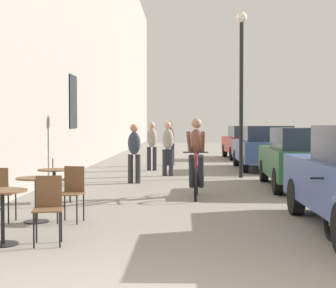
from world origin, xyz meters
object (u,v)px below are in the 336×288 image
at_px(cafe_table_mid, 36,190).
at_px(cafe_chair_mid_toward_street, 72,190).
at_px(pedestrian_mid, 168,145).
at_px(pedestrian_furthest, 170,140).
at_px(cafe_table_far, 54,180).
at_px(cafe_chair_far_toward_street, 58,177).
at_px(pedestrian_far, 152,143).
at_px(pedestrian_near, 134,150).
at_px(cafe_chair_mid_toward_wall, 0,191).
at_px(cafe_table_near, 2,205).
at_px(cyclist_on_bicycle, 196,160).
at_px(parked_car_second, 303,157).
at_px(cafe_chair_near_toward_street, 48,205).
at_px(parked_car_fourth, 246,142).
at_px(street_lamp, 241,73).
at_px(parked_car_third, 264,147).

distance_m(cafe_table_mid, cafe_chair_mid_toward_street, 0.57).
bearing_deg(pedestrian_mid, pedestrian_furthest, 90.55).
bearing_deg(cafe_table_far, cafe_table_mid, -86.50).
bearing_deg(cafe_chair_mid_toward_street, cafe_chair_far_toward_street, 108.80).
relative_size(cafe_chair_mid_toward_street, pedestrian_far, 0.53).
height_order(pedestrian_near, pedestrian_furthest, pedestrian_furthest).
bearing_deg(cafe_chair_mid_toward_wall, cafe_chair_mid_toward_street, 7.68).
xyz_separation_m(cafe_table_near, cyclist_on_bicycle, (2.63, 4.80, 0.29)).
height_order(cafe_table_far, pedestrian_far, pedestrian_far).
bearing_deg(cafe_table_far, parked_car_second, 30.24).
relative_size(cafe_chair_mid_toward_street, cyclist_on_bicycle, 0.51).
relative_size(cafe_table_far, parked_car_second, 0.17).
relative_size(cafe_chair_mid_toward_wall, cafe_table_far, 1.24).
relative_size(cafe_chair_near_toward_street, cyclist_on_bicycle, 0.51).
relative_size(cafe_chair_near_toward_street, cafe_chair_mid_toward_street, 1.00).
height_order(cafe_chair_near_toward_street, cafe_table_far, cafe_chair_near_toward_street).
bearing_deg(parked_car_fourth, parked_car_second, -89.73).
relative_size(cafe_chair_near_toward_street, parked_car_second, 0.21).
bearing_deg(parked_car_second, pedestrian_furthest, 114.71).
bearing_deg(street_lamp, pedestrian_near, -151.14).
height_order(pedestrian_far, parked_car_fourth, pedestrian_far).
relative_size(pedestrian_far, pedestrian_furthest, 0.97).
bearing_deg(cafe_chair_mid_toward_street, cafe_chair_mid_toward_wall, -172.32).
bearing_deg(cafe_chair_far_toward_street, street_lamp, 51.09).
bearing_deg(cafe_chair_near_toward_street, parked_car_second, 53.42).
xyz_separation_m(cafe_chair_near_toward_street, pedestrian_far, (0.68, 11.52, 0.42)).
relative_size(cyclist_on_bicycle, parked_car_second, 0.41).
distance_m(cafe_chair_near_toward_street, cyclist_on_bicycle, 5.16).
height_order(pedestrian_furthest, parked_car_third, pedestrian_furthest).
height_order(cafe_table_near, cafe_table_mid, same).
bearing_deg(pedestrian_far, cyclist_on_bicycle, -78.58).
bearing_deg(cafe_table_near, cafe_table_far, 91.95).
relative_size(cafe_chair_near_toward_street, parked_car_third, 0.21).
height_order(cafe_table_near, cafe_table_far, same).
height_order(street_lamp, parked_car_third, street_lamp).
xyz_separation_m(cafe_table_mid, pedestrian_furthest, (1.84, 12.37, 0.45)).
relative_size(pedestrian_mid, street_lamp, 0.34).
bearing_deg(cafe_chair_near_toward_street, pedestrian_furthest, 84.88).
bearing_deg(cafe_chair_mid_toward_wall, pedestrian_far, 79.69).
xyz_separation_m(cafe_table_mid, street_lamp, (4.08, 7.52, 2.59)).
bearing_deg(cafe_table_mid, pedestrian_far, 82.73).
xyz_separation_m(cafe_table_near, cafe_chair_mid_toward_wall, (-0.57, 1.57, -0.00)).
relative_size(cafe_table_mid, cafe_table_far, 1.00).
bearing_deg(pedestrian_near, cafe_table_mid, -100.09).
height_order(cafe_table_mid, cafe_table_far, same).
xyz_separation_m(cafe_table_near, cafe_table_far, (-0.11, 3.29, 0.00)).
bearing_deg(cafe_chair_far_toward_street, cafe_table_near, -87.27).
bearing_deg(parked_car_second, cafe_chair_near_toward_street, -126.58).
bearing_deg(pedestrian_far, cafe_chair_far_toward_street, -100.62).
xyz_separation_m(pedestrian_far, street_lamp, (2.81, -2.43, 2.17)).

